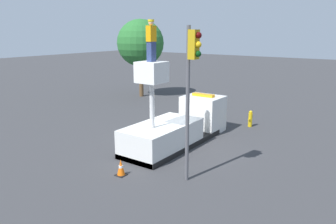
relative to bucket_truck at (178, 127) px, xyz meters
The scene contains 7 objects.
ground_plane 0.97m from the bucket_truck, behind, with size 120.00×120.00×0.00m, color #38383A.
bucket_truck is the anchor object (origin of this frame).
worker 4.77m from the bucket_truck, behind, with size 0.40×0.26×1.75m.
traffic_light_pole 5.43m from the bucket_truck, 140.56° to the right, with size 0.34×0.57×5.74m.
fire_hydrant 5.25m from the bucket_truck, 21.37° to the right, with size 0.47×0.23×0.98m.
traffic_cone_rear 4.59m from the bucket_truck, behind, with size 0.39×0.39×0.67m.
tree_left_bg 13.11m from the bucket_truck, 48.26° to the left, with size 3.94×3.94×6.53m.
Camera 1 is at (-12.76, -8.75, 5.53)m, focal length 35.00 mm.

